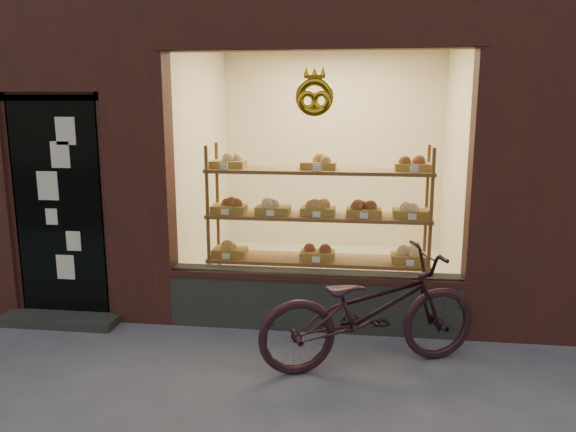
# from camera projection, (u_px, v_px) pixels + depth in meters

# --- Properties ---
(display_shelf) EXTENTS (2.20, 0.45, 1.70)m
(display_shelf) POSITION_uv_depth(u_px,v_px,m) (318.00, 230.00, 5.59)
(display_shelf) COLOR brown
(display_shelf) RESTS_ON ground
(bicycle) EXTENTS (1.93, 1.25, 0.96)m
(bicycle) POSITION_uv_depth(u_px,v_px,m) (370.00, 310.00, 4.48)
(bicycle) COLOR black
(bicycle) RESTS_ON ground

